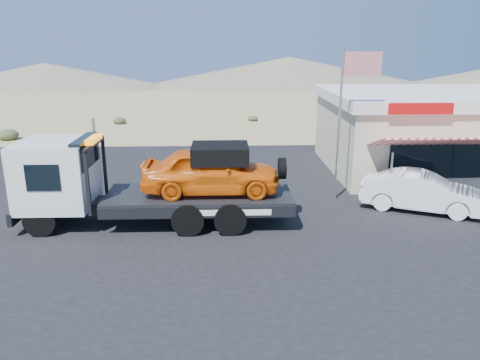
{
  "coord_description": "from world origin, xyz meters",
  "views": [
    {
      "loc": [
        0.15,
        -13.62,
        6.18
      ],
      "look_at": [
        0.71,
        2.31,
        1.5
      ],
      "focal_mm": 35.0,
      "sensor_mm": 36.0,
      "label": 1
    }
  ],
  "objects_px": {
    "flagpole": "(346,107)",
    "tow_truck": "(149,178)",
    "white_sedan": "(422,192)",
    "jerky_store": "(432,131)"
  },
  "relations": [
    {
      "from": "flagpole",
      "to": "tow_truck",
      "type": "bearing_deg",
      "value": -162.04
    },
    {
      "from": "white_sedan",
      "to": "jerky_store",
      "type": "distance_m",
      "value": 6.7
    },
    {
      "from": "jerky_store",
      "to": "flagpole",
      "type": "height_order",
      "value": "flagpole"
    },
    {
      "from": "flagpole",
      "to": "jerky_store",
      "type": "bearing_deg",
      "value": 38.79
    },
    {
      "from": "jerky_store",
      "to": "white_sedan",
      "type": "bearing_deg",
      "value": -115.6
    },
    {
      "from": "tow_truck",
      "to": "white_sedan",
      "type": "bearing_deg",
      "value": 5.25
    },
    {
      "from": "tow_truck",
      "to": "flagpole",
      "type": "bearing_deg",
      "value": 17.96
    },
    {
      "from": "white_sedan",
      "to": "flagpole",
      "type": "xyz_separation_m",
      "value": [
        -2.72,
        1.47,
        3.01
      ]
    },
    {
      "from": "white_sedan",
      "to": "tow_truck",
      "type": "bearing_deg",
      "value": 119.49
    },
    {
      "from": "tow_truck",
      "to": "jerky_store",
      "type": "bearing_deg",
      "value": 27.92
    }
  ]
}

